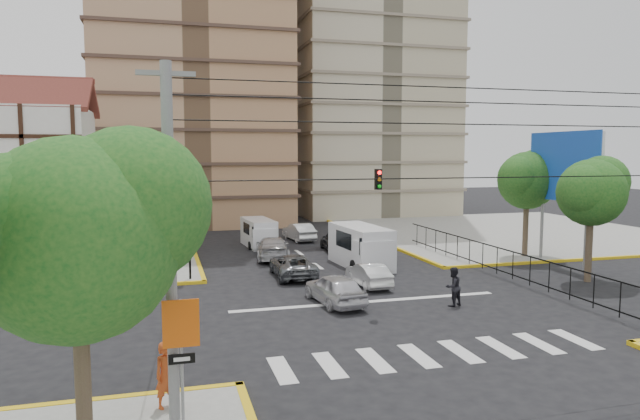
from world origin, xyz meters
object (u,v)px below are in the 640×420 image
object	(u,v)px
traffic_light_nw	(189,225)
pedestrian_sw_corner	(166,375)
pedestrian_crosswalk	(453,287)
van_left_lane	(259,234)
car_silver_front_left	(335,289)
district_sign	(181,335)
van_right_lane	(362,247)
car_white_front_right	(368,274)

from	to	relation	value
traffic_light_nw	pedestrian_sw_corner	distance (m)	16.11
pedestrian_crosswalk	van_left_lane	bearing A→B (deg)	-92.91
pedestrian_sw_corner	car_silver_front_left	bearing A→B (deg)	19.64
district_sign	car_silver_front_left	bearing A→B (deg)	55.53
van_right_lane	van_left_lane	world-z (taller)	van_right_lane
van_left_lane	pedestrian_crosswalk	world-z (taller)	van_left_lane
van_left_lane	pedestrian_sw_corner	xyz separation A→B (m)	(-6.91, -26.28, 0.04)
district_sign	traffic_light_nw	bearing A→B (deg)	86.64
pedestrian_sw_corner	car_white_front_right	bearing A→B (deg)	18.68
van_left_lane	district_sign	bearing A→B (deg)	-108.07
van_right_lane	van_left_lane	bearing A→B (deg)	113.07
pedestrian_sw_corner	pedestrian_crosswalk	distance (m)	14.77
car_white_front_right	traffic_light_nw	bearing A→B (deg)	-23.28
van_right_lane	car_silver_front_left	bearing A→B (deg)	-122.66
traffic_light_nw	pedestrian_sw_corner	xyz separation A→B (m)	(-1.39, -15.92, -2.07)
traffic_light_nw	pedestrian_crosswalk	bearing A→B (deg)	-36.43
van_right_lane	car_white_front_right	world-z (taller)	van_right_lane
district_sign	car_silver_front_left	distance (m)	12.89
van_left_lane	car_silver_front_left	bearing A→B (deg)	-92.28
van_left_lane	van_right_lane	bearing A→B (deg)	-66.94
van_right_lane	van_left_lane	size ratio (longest dim) A/B	1.21
district_sign	van_right_lane	bearing A→B (deg)	58.17
traffic_light_nw	van_left_lane	size ratio (longest dim) A/B	0.94
traffic_light_nw	car_silver_front_left	distance (m)	9.32
van_right_lane	pedestrian_sw_corner	world-z (taller)	van_right_lane
district_sign	pedestrian_crosswalk	xyz separation A→B (m)	(12.28, 8.71, -1.56)
van_left_lane	pedestrian_sw_corner	bearing A→B (deg)	-109.42
traffic_light_nw	van_right_lane	size ratio (longest dim) A/B	0.77
car_silver_front_left	pedestrian_sw_corner	xyz separation A→B (m)	(-7.62, -9.41, 0.32)
van_left_lane	pedestrian_crosswalk	bearing A→B (deg)	-77.55
van_right_lane	car_silver_front_left	world-z (taller)	van_right_lane
district_sign	van_right_lane	world-z (taller)	district_sign
car_white_front_right	car_silver_front_left	bearing A→B (deg)	45.52
district_sign	van_left_lane	size ratio (longest dim) A/B	0.68
van_right_lane	van_left_lane	distance (m)	10.34
car_silver_front_left	van_left_lane	bearing A→B (deg)	-94.71
car_white_front_right	pedestrian_crosswalk	distance (m)	5.31
traffic_light_nw	car_silver_front_left	bearing A→B (deg)	-46.27
district_sign	pedestrian_crosswalk	size ratio (longest dim) A/B	1.78
district_sign	car_white_front_right	size ratio (longest dim) A/B	0.86
car_silver_front_left	pedestrian_crosswalk	bearing A→B (deg)	153.11
van_right_lane	van_left_lane	xyz separation A→B (m)	(-4.81, 9.15, -0.22)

